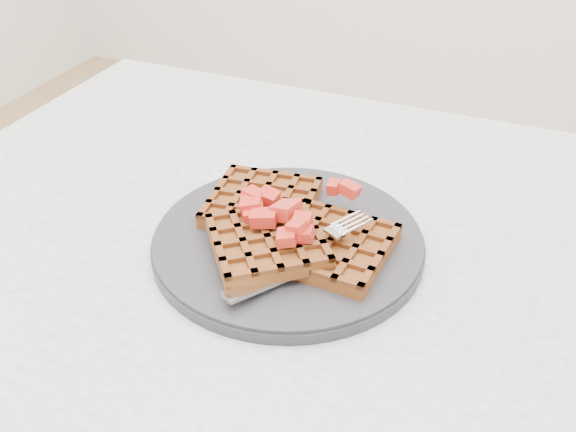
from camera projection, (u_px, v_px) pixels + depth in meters
The scene contains 5 objects.
table at pixel (396, 366), 0.68m from camera, with size 1.20×0.80×0.75m.
plate at pixel (288, 241), 0.66m from camera, with size 0.28×0.28×0.02m, color black.
waffles at pixel (287, 228), 0.65m from camera, with size 0.21×0.21×0.03m.
strawberry_pile at pixel (288, 204), 0.64m from camera, with size 0.15×0.15×0.02m, color #980600, non-canonical shape.
fork at pixel (311, 260), 0.61m from camera, with size 0.02×0.18×0.02m, color silver, non-canonical shape.
Camera 1 is at (0.07, -0.48, 1.16)m, focal length 40.00 mm.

